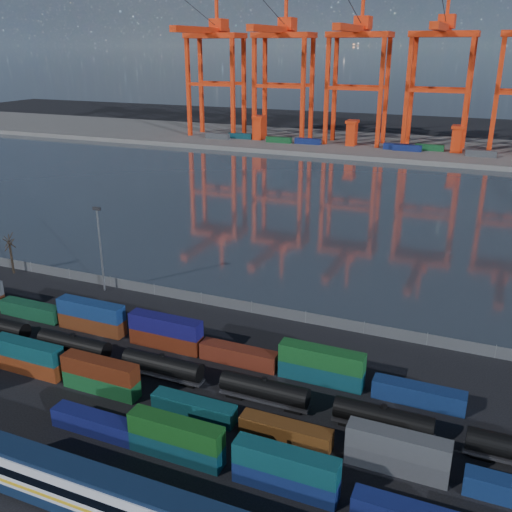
% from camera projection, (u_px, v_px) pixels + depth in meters
% --- Properties ---
extents(ground, '(700.00, 700.00, 0.00)m').
position_uv_depth(ground, '(169.00, 397.00, 76.42)').
color(ground, black).
rests_on(ground, ground).
extents(harbor_water, '(700.00, 700.00, 0.00)m').
position_uv_depth(harbor_water, '(355.00, 206.00, 167.16)').
color(harbor_water, '#273039').
rests_on(harbor_water, ground).
extents(far_quay, '(700.00, 70.00, 2.00)m').
position_uv_depth(far_quay, '(411.00, 148.00, 257.56)').
color(far_quay, '#514F4C').
rests_on(far_quay, ground).
extents(container_row_south, '(139.53, 2.32, 4.95)m').
position_uv_depth(container_row_south, '(52.00, 406.00, 71.17)').
color(container_row_south, '#393B3E').
rests_on(container_row_south, ground).
extents(container_row_mid, '(140.35, 2.29, 4.88)m').
position_uv_depth(container_row_mid, '(181.00, 401.00, 72.62)').
color(container_row_mid, '#37393B').
rests_on(container_row_mid, ground).
extents(container_row_north, '(140.16, 2.44, 5.19)m').
position_uv_depth(container_row_north, '(131.00, 328.00, 90.81)').
color(container_row_north, navy).
rests_on(container_row_north, ground).
extents(tanker_string, '(105.41, 2.67, 3.81)m').
position_uv_depth(tanker_string, '(163.00, 366.00, 80.24)').
color(tanker_string, black).
rests_on(tanker_string, ground).
extents(waterfront_fence, '(160.12, 0.12, 2.20)m').
position_uv_depth(waterfront_fence, '(252.00, 308.00, 100.27)').
color(waterfront_fence, '#595B5E').
rests_on(waterfront_fence, ground).
extents(bare_tree, '(2.33, 2.28, 8.61)m').
position_uv_depth(bare_tree, '(11.00, 254.00, 116.64)').
color(bare_tree, black).
rests_on(bare_tree, ground).
extents(yard_light_mast, '(1.60, 0.40, 16.60)m').
position_uv_depth(yard_light_mast, '(100.00, 245.00, 106.61)').
color(yard_light_mast, slate).
rests_on(yard_light_mast, ground).
extents(gantry_cranes, '(202.12, 52.07, 70.51)m').
position_uv_depth(gantry_cranes, '(399.00, 48.00, 239.72)').
color(gantry_cranes, red).
rests_on(gantry_cranes, ground).
extents(quay_containers, '(172.58, 10.99, 2.60)m').
position_uv_depth(quay_containers, '(380.00, 146.00, 248.21)').
color(quay_containers, navy).
rests_on(quay_containers, far_quay).
extents(straddle_carriers, '(140.00, 7.00, 11.10)m').
position_uv_depth(straddle_carriers, '(403.00, 135.00, 247.47)').
color(straddle_carriers, red).
rests_on(straddle_carriers, far_quay).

